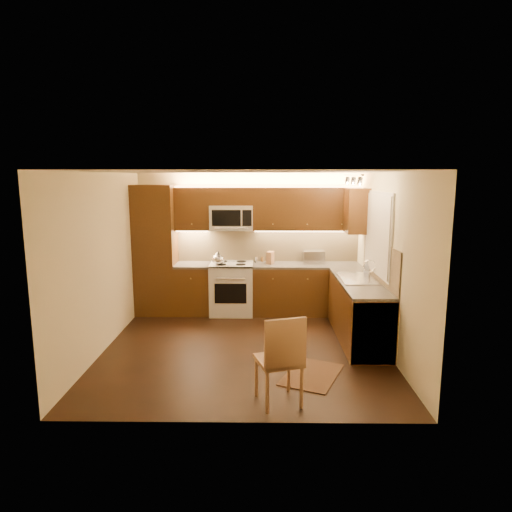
{
  "coord_description": "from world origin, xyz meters",
  "views": [
    {
      "loc": [
        0.24,
        -6.14,
        2.44
      ],
      "look_at": [
        0.15,
        0.55,
        1.25
      ],
      "focal_mm": 31.46,
      "sensor_mm": 36.0,
      "label": 1
    }
  ],
  "objects_px": {
    "stove": "(232,288)",
    "sink": "(358,274)",
    "kettle": "(218,258)",
    "microwave": "(232,218)",
    "toaster_oven": "(313,257)",
    "knife_block": "(270,258)",
    "soap_bottle": "(367,267)",
    "dining_chair": "(279,358)"
  },
  "relations": [
    {
      "from": "knife_block",
      "to": "soap_bottle",
      "type": "bearing_deg",
      "value": -4.81
    },
    {
      "from": "stove",
      "to": "soap_bottle",
      "type": "distance_m",
      "value": 2.4
    },
    {
      "from": "sink",
      "to": "kettle",
      "type": "height_order",
      "value": "kettle"
    },
    {
      "from": "stove",
      "to": "sink",
      "type": "relative_size",
      "value": 1.07
    },
    {
      "from": "toaster_oven",
      "to": "dining_chair",
      "type": "height_order",
      "value": "toaster_oven"
    },
    {
      "from": "microwave",
      "to": "soap_bottle",
      "type": "bearing_deg",
      "value": -20.32
    },
    {
      "from": "kettle",
      "to": "toaster_oven",
      "type": "bearing_deg",
      "value": -10.99
    },
    {
      "from": "toaster_oven",
      "to": "sink",
      "type": "bearing_deg",
      "value": -69.58
    },
    {
      "from": "sink",
      "to": "stove",
      "type": "bearing_deg",
      "value": 150.64
    },
    {
      "from": "kettle",
      "to": "soap_bottle",
      "type": "bearing_deg",
      "value": -33.19
    },
    {
      "from": "kettle",
      "to": "dining_chair",
      "type": "height_order",
      "value": "kettle"
    },
    {
      "from": "soap_bottle",
      "to": "dining_chair",
      "type": "relative_size",
      "value": 0.18
    },
    {
      "from": "stove",
      "to": "toaster_oven",
      "type": "height_order",
      "value": "toaster_oven"
    },
    {
      "from": "kettle",
      "to": "dining_chair",
      "type": "distance_m",
      "value": 3.28
    },
    {
      "from": "microwave",
      "to": "toaster_oven",
      "type": "relative_size",
      "value": 1.99
    },
    {
      "from": "kettle",
      "to": "toaster_oven",
      "type": "distance_m",
      "value": 1.71
    },
    {
      "from": "sink",
      "to": "toaster_oven",
      "type": "relative_size",
      "value": 2.26
    },
    {
      "from": "toaster_oven",
      "to": "kettle",
      "type": "bearing_deg",
      "value": -172.65
    },
    {
      "from": "microwave",
      "to": "knife_block",
      "type": "distance_m",
      "value": 0.99
    },
    {
      "from": "sink",
      "to": "kettle",
      "type": "distance_m",
      "value": 2.43
    },
    {
      "from": "sink",
      "to": "dining_chair",
      "type": "height_order",
      "value": "sink"
    },
    {
      "from": "microwave",
      "to": "toaster_oven",
      "type": "xyz_separation_m",
      "value": [
        1.47,
        0.0,
        -0.71
      ]
    },
    {
      "from": "sink",
      "to": "dining_chair",
      "type": "relative_size",
      "value": 0.85
    },
    {
      "from": "dining_chair",
      "to": "toaster_oven",
      "type": "bearing_deg",
      "value": 59.99
    },
    {
      "from": "sink",
      "to": "dining_chair",
      "type": "bearing_deg",
      "value": -121.02
    },
    {
      "from": "microwave",
      "to": "sink",
      "type": "xyz_separation_m",
      "value": [
        2.0,
        -1.26,
        -0.74
      ]
    },
    {
      "from": "toaster_oven",
      "to": "knife_block",
      "type": "distance_m",
      "value": 0.78
    },
    {
      "from": "soap_bottle",
      "to": "stove",
      "type": "bearing_deg",
      "value": -174.95
    },
    {
      "from": "stove",
      "to": "toaster_oven",
      "type": "bearing_deg",
      "value": 5.38
    },
    {
      "from": "kettle",
      "to": "toaster_oven",
      "type": "xyz_separation_m",
      "value": [
        1.69,
        0.29,
        -0.03
      ]
    },
    {
      "from": "toaster_oven",
      "to": "soap_bottle",
      "type": "relative_size",
      "value": 2.06
    },
    {
      "from": "sink",
      "to": "soap_bottle",
      "type": "bearing_deg",
      "value": 60.86
    },
    {
      "from": "microwave",
      "to": "knife_block",
      "type": "xyz_separation_m",
      "value": [
        0.69,
        -0.08,
        -0.71
      ]
    },
    {
      "from": "kettle",
      "to": "dining_chair",
      "type": "bearing_deg",
      "value": -93.89
    },
    {
      "from": "stove",
      "to": "dining_chair",
      "type": "height_order",
      "value": "dining_chair"
    },
    {
      "from": "kettle",
      "to": "knife_block",
      "type": "height_order",
      "value": "kettle"
    },
    {
      "from": "kettle",
      "to": "microwave",
      "type": "bearing_deg",
      "value": 31.57
    },
    {
      "from": "kettle",
      "to": "soap_bottle",
      "type": "relative_size",
      "value": 1.35
    },
    {
      "from": "stove",
      "to": "soap_bottle",
      "type": "height_order",
      "value": "soap_bottle"
    },
    {
      "from": "toaster_oven",
      "to": "knife_block",
      "type": "relative_size",
      "value": 1.74
    },
    {
      "from": "microwave",
      "to": "kettle",
      "type": "distance_m",
      "value": 0.77
    },
    {
      "from": "microwave",
      "to": "dining_chair",
      "type": "bearing_deg",
      "value": -77.98
    }
  ]
}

